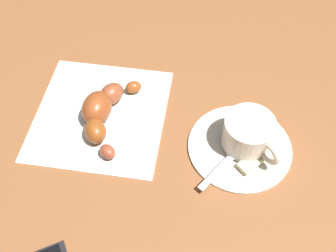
% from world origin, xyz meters
% --- Properties ---
extents(ground_plane, '(1.80, 1.80, 0.00)m').
position_xyz_m(ground_plane, '(0.00, 0.00, 0.00)').
color(ground_plane, brown).
extents(saucer, '(0.15, 0.15, 0.01)m').
position_xyz_m(saucer, '(-0.12, -0.01, 0.00)').
color(saucer, silver).
rests_on(saucer, ground).
extents(espresso_cup, '(0.08, 0.08, 0.05)m').
position_xyz_m(espresso_cup, '(-0.13, -0.01, 0.03)').
color(espresso_cup, silver).
rests_on(espresso_cup, saucer).
extents(teaspoon, '(0.08, 0.12, 0.01)m').
position_xyz_m(teaspoon, '(-0.12, -0.00, 0.01)').
color(teaspoon, silver).
rests_on(teaspoon, saucer).
extents(sugar_packet, '(0.06, 0.06, 0.01)m').
position_xyz_m(sugar_packet, '(-0.14, 0.01, 0.01)').
color(sugar_packet, beige).
rests_on(sugar_packet, saucer).
extents(napkin, '(0.20, 0.21, 0.00)m').
position_xyz_m(napkin, '(0.09, -0.03, 0.00)').
color(napkin, white).
rests_on(napkin, ground).
extents(croissant, '(0.08, 0.15, 0.04)m').
position_xyz_m(croissant, '(0.09, -0.02, 0.02)').
color(croissant, '#9B4C1F').
rests_on(croissant, napkin).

